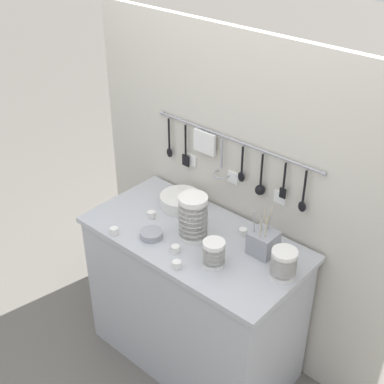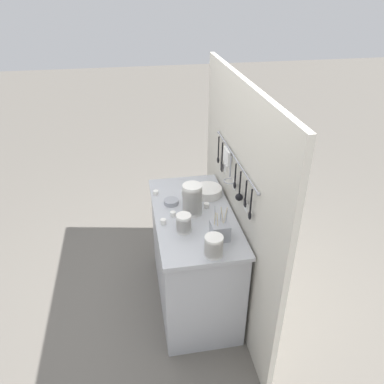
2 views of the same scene
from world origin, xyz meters
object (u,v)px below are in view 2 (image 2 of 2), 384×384
Objects in this scene: cup_beside_plates at (163,222)px; cup_mid_row at (184,193)px; bowl_stack_nested_right at (192,200)px; cup_back_right at (221,222)px; steel_mixing_bowl at (171,202)px; bowl_stack_short_front at (184,223)px; cup_edge_far at (173,214)px; cutlery_caddy at (220,231)px; plate_stack at (208,191)px; cup_front_right at (206,205)px; cup_edge_near at (156,193)px; bowl_stack_back_corner at (214,246)px.

cup_beside_plates and cup_mid_row have the same top height.
cup_back_right is at bearing 45.92° from bowl_stack_nested_right.
steel_mixing_bowl is 2.76× the size of cup_back_right.
cup_beside_plates is (-0.12, -0.14, -0.05)m from bowl_stack_short_front.
cup_back_right is at bearing 63.82° from cup_edge_far.
cutlery_caddy is 0.46m from cup_beside_plates.
cup_edge_far is 0.39m from cup_back_right.
bowl_stack_short_front is 0.55× the size of bowl_stack_nested_right.
cutlery_caddy reaches higher than cup_back_right.
cutlery_caddy is (0.61, -0.04, 0.03)m from plate_stack.
bowl_stack_nested_right is 0.19m from cup_edge_far.
cup_back_right is (0.25, 0.06, 0.00)m from cup_front_right.
cutlery_caddy is 0.45m from cup_edge_far.
cup_front_right is at bearing 114.21° from cup_beside_plates.
cup_edge_near is (-0.17, -0.11, 0.00)m from steel_mixing_bowl.
cup_edge_near and cup_back_right have the same top height.
cup_beside_plates is 0.41m from cup_front_right.
steel_mixing_bowl is at bearing -111.14° from cup_front_right.
cup_edge_far is at bearing -23.71° from cup_mid_row.
cup_back_right is at bearing 157.97° from bowl_stack_back_corner.
plate_stack is at bearing 164.92° from cup_front_right.
cup_back_right is (0.17, 0.35, 0.00)m from cup_edge_far.
bowl_stack_back_corner reaches higher than cup_beside_plates.
cup_front_right is at bearing 116.56° from bowl_stack_nested_right.
cup_front_right is at bearing -15.08° from plate_stack.
bowl_stack_back_corner is 0.56m from cup_edge_far.
cup_mid_row is at bearing -175.08° from bowl_stack_back_corner.
bowl_stack_nested_right is at bearing 155.08° from bowl_stack_short_front.
cup_front_right is 1.00× the size of cup_mid_row.
bowl_stack_back_corner is 0.63× the size of plate_stack.
cutlery_caddy is at bearing 21.65° from bowl_stack_nested_right.
bowl_stack_nested_right is 0.53m from bowl_stack_back_corner.
cup_edge_far is at bearing -74.69° from cup_front_right.
cutlery_caddy is 0.67m from cup_mid_row.
cup_back_right is at bearing 40.72° from cup_edge_near.
steel_mixing_bowl is 0.49m from cup_back_right.
cutlery_caddy is at bearing 13.63° from cup_mid_row.
bowl_stack_nested_right reaches higher than cup_edge_far.
plate_stack reaches higher than cup_beside_plates.
plate_stack is at bearing 170.73° from bowl_stack_back_corner.
bowl_stack_back_corner is (0.30, 0.16, 0.01)m from bowl_stack_short_front.
cup_edge_far is at bearing -165.79° from bowl_stack_short_front.
bowl_stack_back_corner reaches higher than plate_stack.
bowl_stack_short_front reaches higher than cup_back_right.
plate_stack reaches higher than cup_back_right.
cutlery_caddy is 0.80m from cup_edge_near.
bowl_stack_short_front is 3.19× the size of cup_back_right.
steel_mixing_bowl is 0.30m from cup_front_right.
bowl_stack_short_front is at bearing -9.22° from cup_mid_row.
bowl_stack_short_front is at bearing 15.56° from cup_edge_near.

